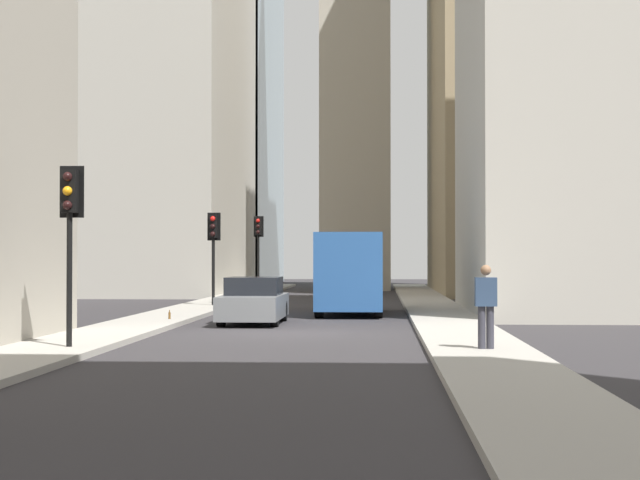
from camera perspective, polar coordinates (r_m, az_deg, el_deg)
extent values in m
plane|color=#302D30|center=(27.53, -1.74, -5.17)|extent=(135.00, 135.00, 0.00)
cube|color=#A8A399|center=(28.27, -10.90, -4.90)|extent=(90.00, 2.20, 0.14)
cube|color=#A8A399|center=(27.50, 7.68, -5.01)|extent=(90.00, 2.20, 0.14)
cube|color=#B7B2A5|center=(39.15, 15.61, 11.97)|extent=(12.22, 10.00, 21.50)
cube|color=#9E8966|center=(60.68, 11.16, 11.25)|extent=(18.28, 10.00, 29.66)
cube|color=#B7B2A5|center=(60.56, -9.26, 7.53)|extent=(18.97, 10.00, 21.90)
cube|color=#A8A091|center=(64.61, 1.97, 7.47)|extent=(4.30, 4.30, 22.98)
cube|color=#285699|center=(35.66, 1.66, -1.72)|extent=(4.60, 2.25, 2.60)
cube|color=#38383D|center=(38.87, 1.79, -2.18)|extent=(1.90, 2.25, 1.90)
cube|color=black|center=(38.86, 1.79, -1.29)|extent=(1.92, 2.09, 0.64)
cylinder|color=black|center=(38.88, 3.24, -3.28)|extent=(0.88, 0.28, 0.88)
cylinder|color=black|center=(38.93, 0.34, -3.28)|extent=(0.88, 0.28, 0.88)
cylinder|color=black|center=(34.28, 3.24, -3.60)|extent=(0.88, 0.28, 0.88)
cylinder|color=black|center=(34.34, -0.05, -3.59)|extent=(0.88, 0.28, 0.88)
cube|color=slate|center=(31.39, -3.69, -3.68)|extent=(4.30, 1.78, 0.70)
cube|color=black|center=(31.56, -3.65, -2.54)|extent=(2.10, 1.58, 0.54)
cylinder|color=black|center=(29.97, -2.52, -4.21)|extent=(0.64, 0.22, 0.64)
cylinder|color=black|center=(30.17, -5.48, -4.18)|extent=(0.64, 0.22, 0.64)
cylinder|color=black|center=(32.66, -2.05, -3.94)|extent=(0.64, 0.22, 0.64)
cylinder|color=black|center=(32.84, -4.77, -3.92)|extent=(0.64, 0.22, 0.64)
cylinder|color=black|center=(22.35, -13.67, -2.14)|extent=(0.12, 0.12, 2.82)
cube|color=black|center=(22.39, -13.65, 2.63)|extent=(0.28, 0.32, 0.90)
cube|color=black|center=(22.54, -13.54, 2.60)|extent=(0.03, 0.52, 1.10)
sphere|color=black|center=(22.26, -13.77, 3.42)|extent=(0.20, 0.20, 0.20)
sphere|color=orange|center=(22.24, -13.77, 2.65)|extent=(0.20, 0.20, 0.20)
sphere|color=black|center=(22.22, -13.78, 1.88)|extent=(0.20, 0.20, 0.20)
cylinder|color=black|center=(54.59, -3.43, -1.32)|extent=(0.12, 0.12, 3.06)
cube|color=black|center=(54.61, -3.43, 0.75)|extent=(0.28, 0.32, 0.90)
cube|color=black|center=(54.77, -3.41, 0.75)|extent=(0.03, 0.52, 1.10)
sphere|color=red|center=(54.46, -3.44, 1.07)|extent=(0.20, 0.20, 0.20)
sphere|color=black|center=(54.45, -3.44, 0.76)|extent=(0.20, 0.20, 0.20)
sphere|color=black|center=(54.45, -3.45, 0.44)|extent=(0.20, 0.20, 0.20)
cylinder|color=black|center=(40.77, -5.91, -1.74)|extent=(0.12, 0.12, 2.64)
cube|color=black|center=(40.78, -5.91, 0.75)|extent=(0.28, 0.32, 0.90)
cube|color=black|center=(40.93, -5.87, 0.74)|extent=(0.03, 0.52, 1.10)
sphere|color=red|center=(40.63, -5.94, 1.18)|extent=(0.20, 0.20, 0.20)
sphere|color=black|center=(40.62, -5.94, 0.76)|extent=(0.20, 0.20, 0.20)
sphere|color=black|center=(40.62, -5.94, 0.33)|extent=(0.20, 0.20, 0.20)
cylinder|color=#33333D|center=(21.55, 9.37, -4.79)|extent=(0.16, 0.16, 0.87)
cylinder|color=#33333D|center=(21.53, 8.92, -4.79)|extent=(0.16, 0.16, 0.87)
cube|color=navy|center=(21.50, 9.14, -2.84)|extent=(0.26, 0.44, 0.59)
sphere|color=#936B4C|center=(21.49, 9.14, -1.65)|extent=(0.22, 0.22, 0.22)
cylinder|color=brown|center=(31.80, -8.31, -4.16)|extent=(0.07, 0.07, 0.20)
cylinder|color=brown|center=(31.79, -8.31, -3.91)|extent=(0.03, 0.03, 0.07)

